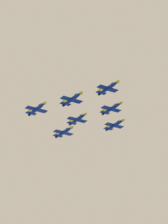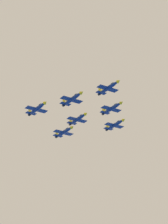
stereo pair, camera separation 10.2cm
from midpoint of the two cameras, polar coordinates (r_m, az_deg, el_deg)
jet_lead at (r=236.41m, az=2.78°, el=2.74°), size 11.82×15.20×3.61m
jet_left_wingman at (r=251.24m, az=3.17°, el=0.43°), size 11.95×15.31×3.64m
jet_right_wingman at (r=239.40m, az=-1.31°, el=1.49°), size 12.30×15.87×3.77m
jet_left_outer at (r=266.80m, az=3.50°, el=-1.43°), size 12.14×15.15×3.63m
jet_right_outer at (r=243.94m, az=-5.27°, el=0.39°), size 12.32×15.83×3.76m
jet_slot_rear at (r=254.16m, az=-0.69°, el=-0.78°), size 11.96×14.90×3.58m
jet_trailing at (r=263.90m, az=-2.24°, el=-2.25°), size 11.92×15.60×3.69m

